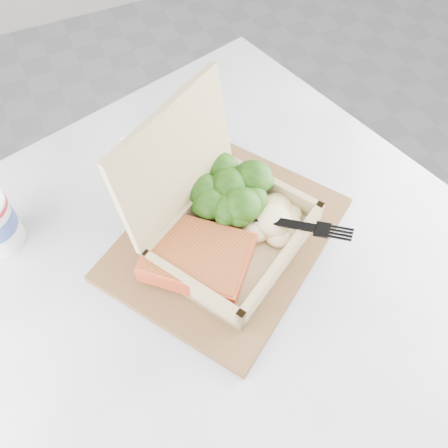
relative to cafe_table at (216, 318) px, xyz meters
name	(u,v)px	position (x,y,z in m)	size (l,w,h in m)	color
cafe_table	(216,318)	(0.00, 0.00, 0.00)	(0.91, 0.91, 0.71)	black
serving_tray	(225,238)	(0.03, 0.03, 0.19)	(0.32, 0.25, 0.01)	brown
takeout_container	(216,214)	(0.02, 0.04, 0.24)	(0.28, 0.27, 0.20)	tan
salmon_fillet	(198,257)	(-0.02, 0.00, 0.22)	(0.10, 0.13, 0.03)	#CF5128
broccoli_pile	(229,192)	(0.06, 0.08, 0.23)	(0.13, 0.13, 0.05)	#2F6716
mashed_potatoes	(272,221)	(0.09, 0.01, 0.22)	(0.09, 0.08, 0.03)	#FAE5A2
plastic_fork	(256,216)	(0.07, 0.02, 0.23)	(0.14, 0.13, 0.02)	black
receipt	(154,159)	(-0.01, 0.22, 0.18)	(0.07, 0.13, 0.00)	white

